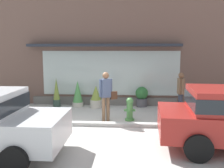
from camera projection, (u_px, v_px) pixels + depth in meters
ground_plane at (95, 124)px, 8.39m from camera, size 60.00×60.00×0.00m
curb_strip at (94, 124)px, 8.18m from camera, size 14.00×0.24×0.12m
storefront at (104, 52)px, 11.20m from camera, size 14.00×0.81×4.93m
fire_hydrant at (130, 109)px, 8.76m from camera, size 0.41×0.37×0.84m
pedestrian_with_handbag at (106, 93)px, 8.60m from camera, size 0.63×0.39×1.76m
pedestrian_passerby at (181, 90)px, 9.53m from camera, size 0.24×0.46×1.65m
potted_plant_doorstep at (78, 94)px, 10.94m from camera, size 0.49×0.49×1.17m
potted_plant_by_entrance at (142, 96)px, 10.91m from camera, size 0.56×0.56×0.89m
potted_plant_near_hydrant at (12, 99)px, 11.05m from camera, size 0.45×0.45×0.65m
potted_plant_trailing_edge at (56, 93)px, 10.89m from camera, size 0.33×0.33×1.29m
potted_plant_window_right at (192, 99)px, 10.39m from camera, size 0.29×0.29×0.96m
potted_plant_window_center at (96, 97)px, 10.74m from camera, size 0.51×0.51×0.97m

